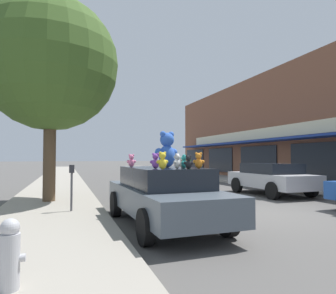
% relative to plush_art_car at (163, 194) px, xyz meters
% --- Properties ---
extents(ground_plane, '(260.00, 260.00, 0.00)m').
position_rel_plush_art_car_xyz_m(ground_plane, '(3.16, 0.45, -0.74)').
color(ground_plane, '#514F4C').
extents(sidewalk_near, '(2.92, 90.00, 0.13)m').
position_rel_plush_art_car_xyz_m(sidewalk_near, '(-2.59, 0.45, -0.68)').
color(sidewalk_near, gray).
rests_on(sidewalk_near, ground_plane).
extents(plush_art_car, '(2.04, 4.70, 1.36)m').
position_rel_plush_art_car_xyz_m(plush_art_car, '(0.00, 0.00, 0.00)').
color(plush_art_car, '#4C5660').
rests_on(plush_art_car, ground_plane).
extents(teddy_bear_giant, '(0.66, 0.46, 0.87)m').
position_rel_plush_art_car_xyz_m(teddy_bear_giant, '(0.10, 0.03, 1.04)').
color(teddy_bear_giant, blue).
rests_on(teddy_bear_giant, plush_art_car).
extents(teddy_bear_black, '(0.21, 0.18, 0.29)m').
position_rel_plush_art_car_xyz_m(teddy_bear_black, '(0.24, -0.98, 0.76)').
color(teddy_bear_black, black).
rests_on(teddy_bear_black, plush_art_car).
extents(teddy_bear_yellow, '(0.27, 0.17, 0.36)m').
position_rel_plush_art_car_xyz_m(teddy_bear_yellow, '(-0.34, -0.99, 0.79)').
color(teddy_bear_yellow, yellow).
rests_on(teddy_bear_yellow, plush_art_car).
extents(teddy_bear_white, '(0.22, 0.22, 0.33)m').
position_rel_plush_art_car_xyz_m(teddy_bear_white, '(0.10, -0.67, 0.78)').
color(teddy_bear_white, white).
rests_on(teddy_bear_white, plush_art_car).
extents(teddy_bear_orange, '(0.26, 0.22, 0.35)m').
position_rel_plush_art_car_xyz_m(teddy_bear_orange, '(0.52, -0.87, 0.79)').
color(teddy_bear_orange, orange).
rests_on(teddy_bear_orange, plush_art_car).
extents(teddy_bear_teal, '(0.19, 0.22, 0.30)m').
position_rel_plush_art_car_xyz_m(teddy_bear_teal, '(0.27, -0.66, 0.77)').
color(teddy_bear_teal, teal).
rests_on(teddy_bear_teal, plush_art_car).
extents(teddy_bear_pink, '(0.25, 0.16, 0.33)m').
position_rel_plush_art_car_xyz_m(teddy_bear_pink, '(-0.62, 0.71, 0.78)').
color(teddy_bear_pink, pink).
rests_on(teddy_bear_pink, plush_art_car).
extents(teddy_bear_cream, '(0.16, 0.19, 0.26)m').
position_rel_plush_art_car_xyz_m(teddy_bear_cream, '(0.29, -0.50, 0.75)').
color(teddy_bear_cream, beige).
rests_on(teddy_bear_cream, plush_art_car).
extents(teddy_bear_purple, '(0.26, 0.18, 0.34)m').
position_rel_plush_art_car_xyz_m(teddy_bear_purple, '(-0.36, -0.57, 0.78)').
color(teddy_bear_purple, purple).
rests_on(teddy_bear_purple, plush_art_car).
extents(teddy_bear_green, '(0.17, 0.10, 0.23)m').
position_rel_plush_art_car_xyz_m(teddy_bear_green, '(0.43, -0.55, 0.73)').
color(teddy_bear_green, green).
rests_on(teddy_bear_green, plush_art_car).
extents(parked_car_far_center, '(2.04, 4.05, 1.34)m').
position_rel_plush_art_car_xyz_m(parked_car_far_center, '(6.18, 4.01, -0.00)').
color(parked_car_far_center, '#B7B7BC').
rests_on(parked_car_far_center, ground_plane).
extents(street_tree, '(4.59, 4.59, 6.99)m').
position_rel_plush_art_car_xyz_m(street_tree, '(-2.73, 4.16, 4.06)').
color(street_tree, brown).
rests_on(street_tree, sidewalk_near).
extents(fire_hydrant, '(0.33, 0.22, 0.79)m').
position_rel_plush_art_car_xyz_m(fire_hydrant, '(-2.78, -3.02, -0.22)').
color(fire_hydrant, '#B2B2B7').
rests_on(fire_hydrant, sidewalk_near).
extents(parking_meter, '(0.14, 0.10, 1.27)m').
position_rel_plush_art_car_xyz_m(parking_meter, '(-2.04, 1.93, 0.20)').
color(parking_meter, '#4C4C51').
rests_on(parking_meter, sidewalk_near).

